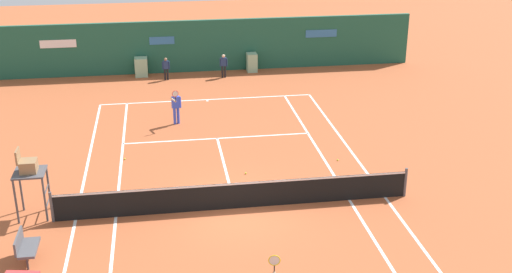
{
  "coord_description": "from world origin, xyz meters",
  "views": [
    {
      "loc": [
        -2.27,
        -19.31,
        10.44
      ],
      "look_at": [
        1.38,
        4.4,
        0.8
      ],
      "focal_mm": 45.27,
      "sensor_mm": 36.0,
      "label": 1
    }
  ],
  "objects_px": {
    "ball_kid_centre_post": "(224,64)",
    "tennis_ball_by_sideline": "(125,159)",
    "player_bench": "(25,246)",
    "umpire_chair": "(29,171)",
    "tennis_ball_mid_court": "(338,160)",
    "ball_kid_right_post": "(166,67)",
    "tennis_ball_near_service_line": "(246,173)",
    "player_on_baseline": "(176,105)"
  },
  "relations": [
    {
      "from": "ball_kid_centre_post",
      "to": "tennis_ball_by_sideline",
      "type": "height_order",
      "value": "ball_kid_centre_post"
    },
    {
      "from": "player_bench",
      "to": "umpire_chair",
      "type": "bearing_deg",
      "value": -175.6
    },
    {
      "from": "tennis_ball_mid_court",
      "to": "ball_kid_right_post",
      "type": "bearing_deg",
      "value": 117.91
    },
    {
      "from": "tennis_ball_near_service_line",
      "to": "umpire_chair",
      "type": "bearing_deg",
      "value": -163.77
    },
    {
      "from": "ball_kid_right_post",
      "to": "player_bench",
      "type": "bearing_deg",
      "value": 76.18
    },
    {
      "from": "ball_kid_centre_post",
      "to": "tennis_ball_by_sideline",
      "type": "bearing_deg",
      "value": 73.98
    },
    {
      "from": "ball_kid_centre_post",
      "to": "tennis_ball_near_service_line",
      "type": "distance_m",
      "value": 12.86
    },
    {
      "from": "player_bench",
      "to": "ball_kid_centre_post",
      "type": "xyz_separation_m",
      "value": [
        7.7,
        17.75,
        0.26
      ]
    },
    {
      "from": "ball_kid_right_post",
      "to": "tennis_ball_mid_court",
      "type": "relative_size",
      "value": 18.58
    },
    {
      "from": "player_on_baseline",
      "to": "tennis_ball_by_sideline",
      "type": "bearing_deg",
      "value": 38.83
    },
    {
      "from": "umpire_chair",
      "to": "player_on_baseline",
      "type": "height_order",
      "value": "umpire_chair"
    },
    {
      "from": "player_on_baseline",
      "to": "tennis_ball_mid_court",
      "type": "xyz_separation_m",
      "value": [
        6.15,
        -5.13,
        -0.88
      ]
    },
    {
      "from": "tennis_ball_near_service_line",
      "to": "tennis_ball_by_sideline",
      "type": "height_order",
      "value": "same"
    },
    {
      "from": "tennis_ball_mid_court",
      "to": "tennis_ball_by_sideline",
      "type": "bearing_deg",
      "value": 170.5
    },
    {
      "from": "ball_kid_right_post",
      "to": "tennis_ball_near_service_line",
      "type": "height_order",
      "value": "ball_kid_right_post"
    },
    {
      "from": "player_bench",
      "to": "tennis_ball_near_service_line",
      "type": "distance_m",
      "value": 8.71
    },
    {
      "from": "tennis_ball_near_service_line",
      "to": "tennis_ball_by_sideline",
      "type": "relative_size",
      "value": 1.0
    },
    {
      "from": "umpire_chair",
      "to": "tennis_ball_by_sideline",
      "type": "height_order",
      "value": "umpire_chair"
    },
    {
      "from": "umpire_chair",
      "to": "player_bench",
      "type": "xyz_separation_m",
      "value": [
        0.21,
        -2.78,
        -1.11
      ]
    },
    {
      "from": "ball_kid_centre_post",
      "to": "tennis_ball_mid_court",
      "type": "relative_size",
      "value": 19.5
    },
    {
      "from": "umpire_chair",
      "to": "tennis_ball_mid_court",
      "type": "height_order",
      "value": "umpire_chair"
    },
    {
      "from": "player_on_baseline",
      "to": "tennis_ball_by_sideline",
      "type": "xyz_separation_m",
      "value": [
        -2.22,
        -3.73,
        -0.88
      ]
    },
    {
      "from": "player_on_baseline",
      "to": "tennis_ball_near_service_line",
      "type": "relative_size",
      "value": 26.02
    },
    {
      "from": "ball_kid_right_post",
      "to": "tennis_ball_by_sideline",
      "type": "height_order",
      "value": "ball_kid_right_post"
    },
    {
      "from": "ball_kid_centre_post",
      "to": "player_on_baseline",
      "type": "bearing_deg",
      "value": 76.99
    },
    {
      "from": "umpire_chair",
      "to": "ball_kid_centre_post",
      "type": "height_order",
      "value": "umpire_chair"
    },
    {
      "from": "ball_kid_right_post",
      "to": "ball_kid_centre_post",
      "type": "bearing_deg",
      "value": -179.6
    },
    {
      "from": "tennis_ball_mid_court",
      "to": "tennis_ball_by_sideline",
      "type": "xyz_separation_m",
      "value": [
        -8.37,
        1.4,
        0.0
      ]
    },
    {
      "from": "ball_kid_centre_post",
      "to": "tennis_ball_near_service_line",
      "type": "xyz_separation_m",
      "value": [
        -0.54,
        -12.82,
        -0.73
      ]
    },
    {
      "from": "umpire_chair",
      "to": "ball_kid_right_post",
      "type": "relative_size",
      "value": 1.91
    },
    {
      "from": "ball_kid_centre_post",
      "to": "tennis_ball_near_service_line",
      "type": "bearing_deg",
      "value": 97.06
    },
    {
      "from": "umpire_chair",
      "to": "tennis_ball_by_sideline",
      "type": "distance_m",
      "value": 5.3
    },
    {
      "from": "player_bench",
      "to": "tennis_ball_mid_court",
      "type": "xyz_separation_m",
      "value": [
        10.94,
        5.6,
        -0.47
      ]
    },
    {
      "from": "tennis_ball_mid_court",
      "to": "tennis_ball_near_service_line",
      "type": "height_order",
      "value": "same"
    },
    {
      "from": "ball_kid_right_post",
      "to": "tennis_ball_near_service_line",
      "type": "xyz_separation_m",
      "value": [
        2.66,
        -12.82,
        -0.69
      ]
    },
    {
      "from": "player_on_baseline",
      "to": "tennis_ball_mid_court",
      "type": "distance_m",
      "value": 8.06
    },
    {
      "from": "player_bench",
      "to": "ball_kid_right_post",
      "type": "distance_m",
      "value": 18.32
    },
    {
      "from": "player_on_baseline",
      "to": "tennis_ball_mid_court",
      "type": "bearing_deg",
      "value": 119.76
    },
    {
      "from": "ball_kid_centre_post",
      "to": "tennis_ball_mid_court",
      "type": "distance_m",
      "value": 12.6
    },
    {
      "from": "ball_kid_centre_post",
      "to": "ball_kid_right_post",
      "type": "height_order",
      "value": "ball_kid_centre_post"
    },
    {
      "from": "player_bench",
      "to": "tennis_ball_near_service_line",
      "type": "relative_size",
      "value": 16.5
    },
    {
      "from": "umpire_chair",
      "to": "tennis_ball_near_service_line",
      "type": "bearing_deg",
      "value": 106.23
    }
  ]
}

